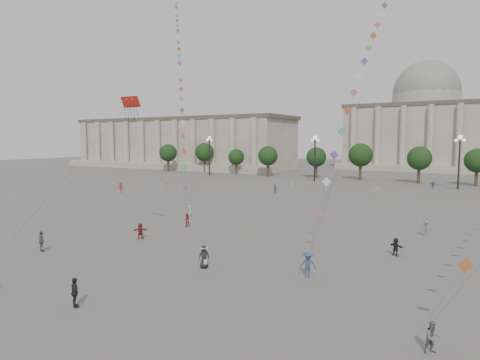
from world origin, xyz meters
The scene contains 25 objects.
ground centered at (0.00, 0.00, 0.00)m, with size 360.00×360.00×0.00m, color #555350.
hall_west centered at (-75.00, 93.89, 8.43)m, with size 84.00×26.22×17.20m.
hall_central centered at (0.00, 129.22, 14.23)m, with size 48.30×34.30×35.50m.
tree_row centered at (0.00, 78.00, 5.39)m, with size 137.12×5.12×8.00m.
lamp_post_far_west centered at (-45.00, 70.00, 7.35)m, with size 2.00×0.90×10.65m.
lamp_post_mid_west centered at (-15.00, 70.00, 7.35)m, with size 2.00×0.90×10.65m.
lamp_post_mid_east centered at (15.00, 70.00, 7.35)m, with size 2.00×0.90×10.65m.
person_crowd_0 centered at (10.69, 68.00, 0.77)m, with size 0.90×0.37×1.53m, color #394482.
person_crowd_1 centered at (-33.20, 39.10, 0.82)m, with size 0.79×0.62×1.63m, color #BABAB5.
person_crowd_2 centered at (-37.92, 31.73, 0.97)m, with size 1.26×0.72×1.95m, color #9C2A43.
person_crowd_3 centered at (14.65, 13.16, 0.76)m, with size 1.42×0.45×1.53m, color black.
person_crowd_4 centered at (3.88, 51.33, 0.79)m, with size 1.46×0.46×1.57m, color white.
person_crowd_6 centered at (15.75, 22.30, 0.84)m, with size 1.08×0.62×1.67m, color slate.
person_crowd_10 centered at (-12.59, 52.23, 0.76)m, with size 0.56×0.37×1.53m, color silver.
person_crowd_12 centered at (-13.18, 46.06, 0.80)m, with size 1.48×0.47×1.60m, color slate.
person_crowd_13 centered at (-11.19, 18.23, 0.76)m, with size 0.56×0.37×1.53m, color silver.
tourist_1 centered at (0.97, -8.24, 0.89)m, with size 1.05×0.44×1.79m, color black.
tourist_2 centered at (-8.13, 6.37, 0.80)m, with size 1.49×0.47×1.60m, color maroon.
tourist_3 centered at (-12.09, -1.62, 0.94)m, with size 1.11×0.46×1.89m, color #5D5D61.
kite_flyer_0 centered at (-8.06, 13.58, 0.75)m, with size 0.73×0.57×1.51m, color maroon.
kite_flyer_1 centered at (10.51, 3.93, 0.94)m, with size 1.21×0.70×1.87m, color navy.
kite_flyer_2 centered at (19.55, -3.20, 0.75)m, with size 0.73×0.57×1.50m, color slate.
hat_person centered at (2.87, 1.91, 0.91)m, with size 1.00×0.99×1.75m.
dragon_kite centered at (-8.20, 5.42, 12.53)m, with size 2.37×7.91×19.39m.
kite_train_west centered at (-24.29, 32.53, 22.30)m, with size 30.50×34.98×60.71m.
Camera 1 is at (21.80, -23.89, 9.81)m, focal length 32.00 mm.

